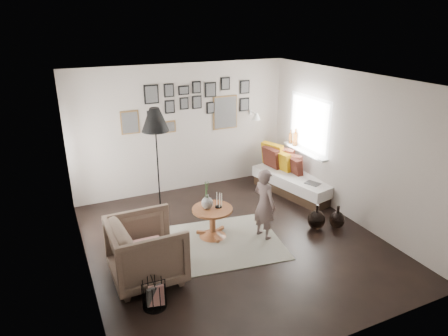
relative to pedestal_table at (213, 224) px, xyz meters
name	(u,v)px	position (x,y,z in m)	size (l,w,h in m)	color
ground	(234,241)	(0.26, -0.29, -0.24)	(4.80, 4.80, 0.00)	black
wall_back	(182,129)	(0.26, 2.11, 1.06)	(4.50, 4.50, 0.00)	#AEA398
wall_front	(340,243)	(0.26, -2.69, 1.06)	(4.50, 4.50, 0.00)	#AEA398
wall_left	(79,193)	(-1.99, -0.29, 1.06)	(4.80, 4.80, 0.00)	#AEA398
wall_right	(351,148)	(2.51, -0.29, 1.06)	(4.80, 4.80, 0.00)	#AEA398
ceiling	(236,80)	(0.26, -0.29, 2.36)	(4.80, 4.80, 0.00)	white
door_left	(74,178)	(-1.98, 0.91, 0.81)	(0.00, 2.14, 2.14)	white
window_right	(301,147)	(2.43, 1.05, 0.69)	(0.15, 1.32, 1.30)	white
gallery_wall	(195,106)	(0.54, 2.09, 1.50)	(2.74, 0.03, 1.08)	brown
wall_sconce	(256,116)	(1.81, 1.85, 1.22)	(0.18, 0.36, 0.16)	white
rug	(212,244)	(-0.11, -0.23, -0.23)	(2.21, 1.55, 0.01)	silver
pedestal_table	(213,224)	(0.00, 0.00, 0.00)	(0.66, 0.66, 0.52)	brown
vase	(207,201)	(-0.08, 0.02, 0.42)	(0.19, 0.19, 0.47)	black
candles	(219,200)	(0.11, 0.00, 0.40)	(0.11, 0.11, 0.25)	black
daybed	(293,178)	(2.26, 0.99, 0.05)	(1.17, 1.97, 0.90)	black
magazine_on_daybed	(313,183)	(2.26, 0.35, 0.18)	(0.20, 0.28, 0.01)	black
armchair	(147,250)	(-1.26, -0.64, 0.20)	(0.95, 0.98, 0.89)	brown
armchair_cushion	(148,245)	(-1.23, -0.59, 0.24)	(0.40, 0.40, 0.10)	silver
floor_lamp	(155,124)	(-0.57, 1.10, 1.50)	(0.47, 0.47, 2.01)	black
magazine_basket	(154,294)	(-1.34, -1.27, -0.06)	(0.31, 0.31, 0.37)	black
demijohn_large	(316,220)	(1.72, -0.51, -0.07)	(0.30, 0.30, 0.45)	black
demijohn_small	(337,220)	(2.07, -0.63, -0.09)	(0.27, 0.27, 0.41)	black
child	(264,204)	(0.76, -0.36, 0.36)	(0.44, 0.29, 1.20)	#6D5856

